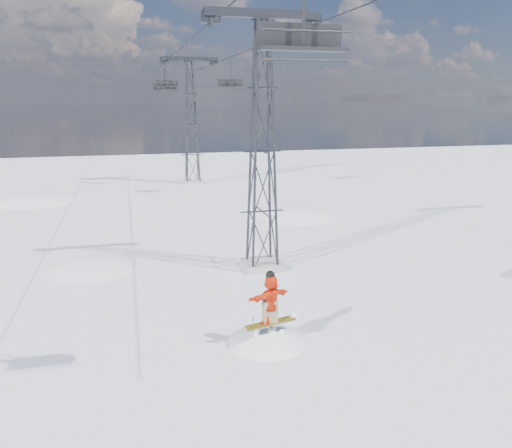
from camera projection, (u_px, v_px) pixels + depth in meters
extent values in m
plane|color=white|center=(303.00, 349.00, 15.94)|extent=(120.00, 120.00, 0.00)
sphere|color=white|center=(104.00, 409.00, 25.51)|extent=(16.00, 16.00, 16.00)
sphere|color=white|center=(294.00, 341.00, 36.62)|extent=(20.00, 20.00, 20.00)
sphere|color=white|center=(53.00, 322.00, 41.87)|extent=(22.00, 22.00, 22.00)
cube|color=#999999|center=(262.00, 265.00, 23.61)|extent=(1.80, 1.80, 0.30)
cube|color=#27282D|center=(263.00, 14.00, 20.90)|extent=(5.00, 0.35, 0.35)
cube|color=#27282D|center=(211.00, 17.00, 20.42)|extent=(0.80, 0.25, 0.50)
cube|color=#27282D|center=(312.00, 21.00, 21.48)|extent=(0.80, 0.25, 0.50)
cube|color=#999999|center=(193.00, 182.00, 47.09)|extent=(1.80, 1.80, 0.30)
cube|color=#27282D|center=(189.00, 59.00, 44.38)|extent=(5.00, 0.35, 0.35)
cube|color=#27282D|center=(164.00, 61.00, 43.89)|extent=(0.80, 0.25, 0.50)
cube|color=#27282D|center=(214.00, 61.00, 44.96)|extent=(0.80, 0.25, 0.50)
cylinder|color=black|center=(181.00, 48.00, 31.27)|extent=(0.06, 51.00, 0.06)
cylinder|color=black|center=(249.00, 50.00, 32.33)|extent=(0.06, 51.00, 0.06)
sphere|color=white|center=(268.00, 388.00, 16.90)|extent=(4.40, 4.40, 4.40)
cube|color=#9F8415|center=(271.00, 323.00, 15.99)|extent=(1.68, 0.46, 0.18)
imported|color=red|center=(271.00, 299.00, 15.79)|extent=(1.57, 0.94, 1.61)
cube|color=#887554|center=(271.00, 312.00, 15.90)|extent=(0.54, 0.47, 0.74)
sphere|color=black|center=(271.00, 276.00, 15.60)|extent=(0.30, 0.30, 0.30)
cube|color=black|center=(303.00, 49.00, 10.36)|extent=(1.88, 0.42, 0.08)
cube|color=black|center=(300.00, 36.00, 10.48)|extent=(1.88, 0.06, 0.52)
cylinder|color=black|center=(306.00, 60.00, 10.19)|extent=(1.88, 0.06, 0.06)
cylinder|color=black|center=(308.00, 31.00, 10.01)|extent=(1.88, 0.05, 0.05)
cylinder|color=black|center=(231.00, 72.00, 38.16)|extent=(0.08, 0.08, 2.17)
cube|color=black|center=(231.00, 87.00, 38.42)|extent=(1.97, 0.44, 0.08)
cube|color=black|center=(230.00, 83.00, 38.56)|extent=(1.97, 0.06, 0.54)
cylinder|color=black|center=(232.00, 90.00, 38.25)|extent=(1.97, 0.06, 0.06)
cylinder|color=black|center=(232.00, 82.00, 38.06)|extent=(1.97, 0.05, 0.05)
cylinder|color=black|center=(164.00, 77.00, 44.87)|extent=(0.08, 0.08, 2.32)
cube|color=black|center=(165.00, 90.00, 45.15)|extent=(2.11, 0.47, 0.08)
cube|color=black|center=(165.00, 87.00, 45.29)|extent=(2.11, 0.06, 0.58)
cylinder|color=black|center=(165.00, 93.00, 44.97)|extent=(2.11, 0.06, 0.06)
cylinder|color=black|center=(165.00, 86.00, 44.76)|extent=(2.11, 0.05, 0.05)
cylinder|color=black|center=(167.00, 74.00, 42.15)|extent=(0.08, 0.08, 2.07)
cube|color=black|center=(167.00, 87.00, 42.40)|extent=(1.88, 0.42, 0.08)
cube|color=black|center=(167.00, 83.00, 42.53)|extent=(1.88, 0.06, 0.52)
cylinder|color=black|center=(168.00, 89.00, 42.24)|extent=(1.88, 0.06, 0.06)
cylinder|color=black|center=(168.00, 83.00, 42.06)|extent=(1.88, 0.05, 0.05)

